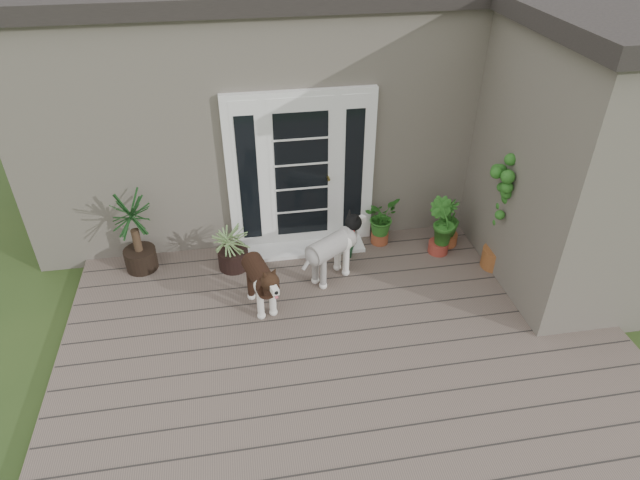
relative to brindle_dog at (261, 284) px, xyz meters
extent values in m
cube|color=#6B5B4C|center=(0.87, -0.93, -0.40)|extent=(6.20, 4.60, 0.12)
cube|color=#665E54|center=(0.87, 3.32, 1.09)|extent=(7.40, 4.00, 3.10)
cube|color=#665E54|center=(3.77, 0.17, 1.09)|extent=(1.60, 2.40, 3.10)
cube|color=#2D2826|center=(3.77, 0.17, 2.74)|extent=(1.80, 2.60, 0.20)
cube|color=white|center=(0.67, 1.27, 0.73)|extent=(1.90, 0.14, 2.15)
cube|color=white|center=(0.67, 1.07, -0.32)|extent=(1.60, 0.40, 0.05)
imported|color=#255718|center=(1.72, 1.07, -0.05)|extent=(0.66, 0.66, 0.59)
imported|color=#2C611B|center=(2.44, 0.71, -0.05)|extent=(0.55, 0.55, 0.59)
imported|color=#1D641C|center=(2.61, 0.89, -0.08)|extent=(0.39, 0.39, 0.53)
camera|label=1|loc=(-0.15, -4.97, 3.97)|focal=30.72mm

